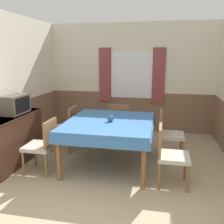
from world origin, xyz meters
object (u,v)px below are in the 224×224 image
Objects in this scene: chair_left_near at (43,144)px; tv at (16,104)px; dining_table at (110,126)px; vase at (111,118)px; chair_right_far at (168,132)px; chair_head_window at (120,122)px; chair_right_near at (169,153)px; sideboard at (12,139)px; chair_left_far at (67,126)px.

tv is at bearing 60.40° from chair_left_near.
vase reaches higher than dining_table.
tv is (-2.61, -0.63, 0.54)m from chair_right_far.
chair_right_far and chair_head_window have the same top height.
tv reaches higher than chair_right_near.
sideboard is at bearing 73.43° from chair_left_near.
chair_right_far is (0.97, 0.50, -0.20)m from dining_table.
tv is 1.67m from vase.
vase is at bearing -59.75° from chair_right_far.
chair_left_far is 1.06m from sideboard.
tv is at bearing -177.39° from vase.
dining_table is at bearing -62.59° from chair_right_far.
chair_left_far is at bearing 43.32° from tv.
chair_head_window is at bearing -60.48° from chair_left_far.
sideboard is 2.57× the size of tv.
tv is at bearing -175.64° from dining_table.
sideboard is 1.74m from vase.
chair_right_near is 1.64× the size of tv.
chair_right_far is 1.01m from chair_right_near.
vase reaches higher than chair_head_window.
vase reaches higher than chair_left_far.
chair_right_far is 2.19m from chair_left_near.
chair_head_window is at bearing 90.00° from dining_table.
chair_left_near is (-0.97, -0.50, -0.20)m from dining_table.
chair_left_far is at bearing -150.48° from chair_head_window.
sideboard is at bearing -140.72° from chair_head_window.
chair_right_far is 2.74m from tv.
tv reaches higher than sideboard.
dining_table is 1.85× the size of chair_left_near.
chair_head_window is 7.97× the size of vase.
vase is (1.68, 0.25, 0.40)m from sideboard.
chair_right_far is at bearing -180.00° from chair_right_near.
chair_left_near is at bearing -90.00° from chair_right_near.
vase reaches higher than sideboard.
dining_table is 0.17m from vase.
chair_head_window is at bearing -31.95° from chair_left_near.
chair_left_near is (0.00, -1.01, 0.00)m from chair_left_far.
chair_right_near and chair_head_window have the same top height.
sideboard is at bearing -171.50° from vase.
chair_left_far is 1.06m from tv.
chair_left_far and chair_right_near have the same top height.
chair_right_near is 1.83m from chair_head_window.
chair_head_window is 2.14m from sideboard.
sideboard is at bearing -169.72° from dining_table.
chair_right_near reaches higher than dining_table.
chair_right_near is 1.00× the size of chair_head_window.
sideboard reaches higher than dining_table.
chair_right_far is 7.97× the size of vase.
sideboard is (-2.63, 0.20, -0.04)m from chair_right_near.
chair_right_near is at bearing -90.00° from chair_left_near.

